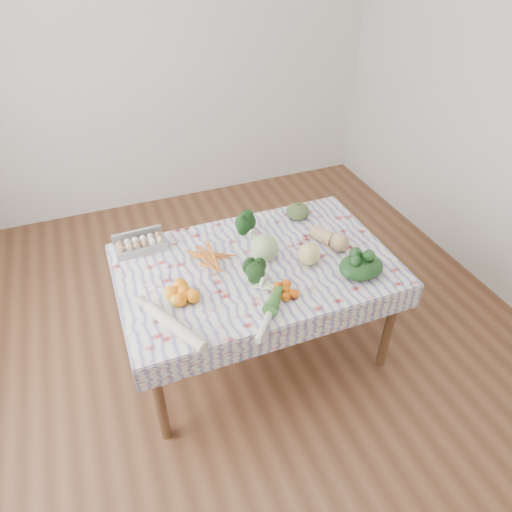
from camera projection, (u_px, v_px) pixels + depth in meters
ground at (256, 347)px, 3.24m from camera, size 4.50×4.50×0.00m
wall_back at (163, 58)px, 4.02m from camera, size 4.00×0.04×2.80m
dining_table at (256, 274)px, 2.82m from camera, size 1.60×1.00×0.75m
tablecloth at (256, 264)px, 2.77m from camera, size 1.66×1.06×0.01m
egg_carton at (141, 246)px, 2.84m from camera, size 0.32×0.14×0.08m
carrot_bunch at (213, 260)px, 2.76m from camera, size 0.30×0.29×0.04m
kale_bunch at (247, 227)px, 2.97m from camera, size 0.17×0.16×0.12m
kabocha_squash at (298, 211)px, 3.13m from camera, size 0.18×0.18×0.11m
cabbage at (264, 248)px, 2.75m from camera, size 0.22×0.22×0.17m
butternut_squash at (331, 237)px, 2.88m from camera, size 0.22×0.29×0.12m
orange_cluster at (184, 292)px, 2.51m from camera, size 0.32×0.32×0.08m
broccoli at (255, 278)px, 2.58m from camera, size 0.22×0.22×0.11m
mandarin_cluster at (286, 289)px, 2.54m from camera, size 0.20×0.20×0.06m
grapefruit at (309, 254)px, 2.73m from camera, size 0.17×0.17×0.14m
spinach_bag at (361, 266)px, 2.65m from camera, size 0.33×0.30×0.12m
daikon at (175, 326)px, 2.32m from camera, size 0.26×0.43×0.06m
leek at (269, 315)px, 2.40m from camera, size 0.27×0.31×0.04m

